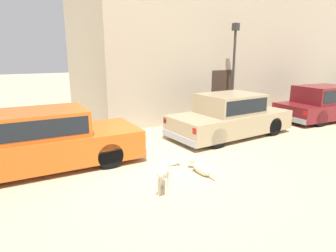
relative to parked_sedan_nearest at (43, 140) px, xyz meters
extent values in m
plane|color=tan|center=(2.39, -1.13, -0.72)|extent=(80.00, 80.00, 0.00)
cube|color=#D15619|center=(0.01, 0.00, -0.22)|extent=(4.72, 1.93, 0.71)
cube|color=#D15619|center=(-0.03, 0.00, 0.44)|extent=(2.19, 1.62, 0.60)
cube|color=black|center=(-0.03, 0.00, 0.45)|extent=(2.01, 1.64, 0.42)
cube|color=#999BA0|center=(2.33, -0.05, -0.46)|extent=(0.16, 1.80, 0.20)
sphere|color=silver|center=(2.38, 0.69, -0.06)|extent=(0.20, 0.20, 0.20)
sphere|color=silver|center=(2.35, -0.79, -0.06)|extent=(0.20, 0.20, 0.20)
cylinder|color=black|center=(1.43, 0.79, -0.40)|extent=(0.65, 0.21, 0.65)
cylinder|color=black|center=(1.40, -0.85, -0.40)|extent=(0.65, 0.21, 0.65)
cube|color=tan|center=(5.98, -0.04, -0.24)|extent=(4.44, 2.05, 0.66)
cube|color=tan|center=(5.94, -0.05, 0.42)|extent=(2.08, 1.67, 0.65)
cube|color=black|center=(5.94, -0.05, 0.43)|extent=(1.92, 1.68, 0.46)
cube|color=#999BA0|center=(8.13, 0.08, -0.46)|extent=(0.22, 1.78, 0.20)
cube|color=#999BA0|center=(3.84, -0.17, -0.46)|extent=(0.22, 1.78, 0.20)
sphere|color=silver|center=(8.12, 0.80, -0.09)|extent=(0.20, 0.20, 0.20)
sphere|color=silver|center=(8.20, -0.64, -0.09)|extent=(0.20, 0.20, 0.20)
cube|color=red|center=(3.79, 0.62, -0.08)|extent=(0.05, 0.18, 0.18)
cube|color=red|center=(3.88, -0.95, -0.08)|extent=(0.05, 0.18, 0.18)
cylinder|color=black|center=(7.24, 0.83, -0.40)|extent=(0.65, 0.24, 0.64)
cylinder|color=black|center=(7.33, -0.77, -0.40)|extent=(0.65, 0.24, 0.64)
cylinder|color=black|center=(4.64, 0.69, -0.40)|extent=(0.65, 0.24, 0.64)
cylinder|color=black|center=(4.73, -0.92, -0.40)|extent=(0.65, 0.24, 0.64)
cube|color=maroon|center=(11.27, -0.10, -0.26)|extent=(4.43, 2.08, 0.62)
cube|color=maroon|center=(11.06, -0.08, 0.40)|extent=(2.26, 1.68, 0.70)
cube|color=black|center=(11.06, -0.08, 0.41)|extent=(2.09, 1.69, 0.49)
cube|color=#999BA0|center=(9.14, 0.05, -0.46)|extent=(0.24, 1.76, 0.20)
cube|color=red|center=(9.19, 0.82, -0.11)|extent=(0.05, 0.18, 0.18)
cube|color=red|center=(9.08, -0.72, -0.11)|extent=(0.05, 0.18, 0.18)
cylinder|color=black|center=(12.62, 0.60, -0.39)|extent=(0.67, 0.24, 0.66)
cylinder|color=black|center=(10.03, 0.78, -0.39)|extent=(0.67, 0.24, 0.66)
cylinder|color=black|center=(9.92, -0.80, -0.39)|extent=(0.67, 0.24, 0.66)
cube|color=tan|center=(9.70, 5.54, 4.04)|extent=(14.60, 6.48, 9.53)
cube|color=#38281E|center=(7.51, 2.29, 0.33)|extent=(1.10, 0.02, 2.10)
cylinder|color=beige|center=(3.08, -2.01, -0.69)|extent=(0.10, 0.06, 0.06)
cylinder|color=beige|center=(3.21, -2.01, -0.69)|extent=(0.10, 0.06, 0.06)
ellipsoid|color=beige|center=(3.15, -2.30, -0.58)|extent=(0.22, 0.64, 0.27)
sphere|color=beige|center=(3.14, -1.91, -0.47)|extent=(0.19, 0.19, 0.19)
cone|color=beige|center=(3.14, -1.82, -0.49)|extent=(0.11, 0.11, 0.10)
cone|color=beige|center=(3.09, -1.92, -0.39)|extent=(0.07, 0.07, 0.08)
cone|color=beige|center=(3.20, -1.91, -0.39)|extent=(0.07, 0.07, 0.08)
cylinder|color=beige|center=(3.16, -2.69, -0.56)|extent=(0.05, 0.22, 0.06)
cylinder|color=beige|center=(1.89, -2.83, -0.53)|extent=(0.06, 0.06, 0.38)
cylinder|color=beige|center=(1.78, -2.75, -0.53)|extent=(0.06, 0.06, 0.38)
cylinder|color=beige|center=(2.13, -2.52, -0.53)|extent=(0.06, 0.06, 0.38)
cylinder|color=beige|center=(2.02, -2.43, -0.53)|extent=(0.06, 0.06, 0.38)
ellipsoid|color=beige|center=(1.96, -2.63, -0.26)|extent=(0.52, 0.60, 0.25)
sphere|color=beige|center=(1.73, -2.93, -0.15)|extent=(0.19, 0.19, 0.19)
cone|color=beige|center=(1.67, -3.00, -0.17)|extent=(0.14, 0.14, 0.10)
cone|color=beige|center=(1.78, -2.96, -0.07)|extent=(0.09, 0.09, 0.08)
cone|color=beige|center=(1.69, -2.89, -0.07)|extent=(0.09, 0.09, 0.08)
cylinder|color=beige|center=(2.19, -2.33, -0.19)|extent=(0.15, 0.18, 0.18)
ellipsoid|color=beige|center=(2.77, -1.48, -0.65)|extent=(0.40, 0.27, 0.14)
sphere|color=beige|center=(2.97, -1.56, -0.63)|extent=(0.11, 0.11, 0.11)
cone|color=beige|center=(2.98, -1.53, -0.59)|extent=(0.05, 0.05, 0.04)
cone|color=beige|center=(2.96, -1.58, -0.59)|extent=(0.05, 0.05, 0.04)
cylinder|color=beige|center=(2.51, -1.35, -0.70)|extent=(0.08, 0.22, 0.04)
cylinder|color=#2D2B28|center=(7.50, 1.60, 1.11)|extent=(0.10, 0.10, 3.66)
cube|color=#2D2B28|center=(7.50, 1.60, 3.08)|extent=(0.22, 0.22, 0.28)
sphere|color=silver|center=(7.50, 1.60, 3.08)|extent=(0.18, 0.18, 0.18)
camera|label=1|loc=(-0.67, -7.44, 2.05)|focal=30.82mm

